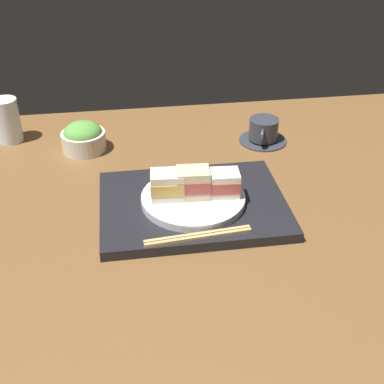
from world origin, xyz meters
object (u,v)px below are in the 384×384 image
Objects in this scene: sandwich_plate at (195,198)px; coffee_cup at (263,132)px; salad_bowl at (83,137)px; chopsticks_pair at (198,236)px; sandwich_middle at (195,183)px; sandwich_far at (223,183)px; drinking_glass at (7,120)px; sandwich_near at (167,185)px.

sandwich_plate is 35.64cm from coffee_cup.
coffee_cup is (45.13, -2.09, -0.69)cm from salad_bowl.
chopsticks_pair is at bearing -62.44° from salad_bowl.
sandwich_middle is 1.03× the size of sandwich_far.
salad_bowl is 20.64cm from drinking_glass.
coffee_cup is 1.08× the size of drinking_glass.
salad_bowl is at bearing 120.45° from sandwich_near.
salad_bowl is 0.89× the size of coffee_cup.
coffee_cup is (21.94, 28.09, -3.96)cm from sandwich_middle.
sandwich_near is at bearing 177.27° from sandwich_middle.
sandwich_middle is 38.20cm from salad_bowl.
salad_bowl is 0.53× the size of chopsticks_pair.
chopsticks_pair is at bearing -96.09° from sandwich_middle.
sandwich_far is (5.60, -0.27, -0.46)cm from sandwich_middle.
salad_bowl reaches higher than sandwich_plate.
drinking_glass is (-36.48, 37.96, -0.91)cm from sandwich_near.
sandwich_middle reaches higher than sandwich_near.
sandwich_plate is 3.06× the size of sandwich_far.
chopsticks_pair is at bearing -120.16° from coffee_cup.
sandwich_far is at bearing -38.92° from drinking_glass.
sandwich_middle is at bearing -52.47° from salad_bowl.
sandwich_plate is 6.52cm from sandwich_far.
sandwich_near is 0.97× the size of sandwich_middle.
drinking_glass is (-40.81, 50.06, 3.14)cm from chopsticks_pair.
sandwich_plate is 1.88× the size of drinking_glass.
chopsticks_pair is at bearing -120.68° from sandwich_far.
sandwich_middle reaches higher than salad_bowl.
coffee_cup is (16.34, 28.36, -3.50)cm from sandwich_far.
salad_bowl is 47.41cm from chopsticks_pair.
sandwich_far is 0.64× the size of salad_bowl.
sandwich_middle is at bearing 83.91° from chopsticks_pair.
coffee_cup reaches higher than chopsticks_pair.
sandwich_far is 32.91cm from coffee_cup.
salad_bowl is (-17.59, 29.92, -3.08)cm from sandwich_near.
salad_bowl is at bearing -23.07° from drinking_glass.
sandwich_middle reaches higher than sandwich_far.
coffee_cup is at bearing 60.05° from sandwich_far.
coffee_cup is at bearing 59.84° from chopsticks_pair.
chopsticks_pair is (4.34, -12.10, -4.04)cm from sandwich_near.
sandwich_middle is 0.59× the size of coffee_cup.
sandwich_plate is 3.79cm from sandwich_middle.
sandwich_plate is at bearing -127.99° from coffee_cup.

